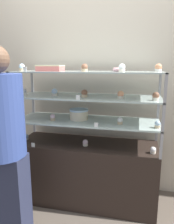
# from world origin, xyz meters

# --- Properties ---
(ground_plane) EXTENTS (20.00, 20.00, 0.00)m
(ground_plane) POSITION_xyz_m (0.00, 0.00, 0.00)
(ground_plane) COLOR brown
(back_wall) EXTENTS (8.00, 0.05, 2.60)m
(back_wall) POSITION_xyz_m (0.00, 0.40, 1.30)
(back_wall) COLOR beige
(back_wall) RESTS_ON ground_plane
(display_base) EXTENTS (1.48, 0.51, 0.67)m
(display_base) POSITION_xyz_m (0.00, 0.00, 0.34)
(display_base) COLOR black
(display_base) RESTS_ON ground_plane
(display_riser_lower) EXTENTS (1.48, 0.51, 0.25)m
(display_riser_lower) POSITION_xyz_m (0.00, 0.00, 0.91)
(display_riser_lower) COLOR #99999E
(display_riser_lower) RESTS_ON display_base
(display_riser_middle) EXTENTS (1.48, 0.51, 0.25)m
(display_riser_middle) POSITION_xyz_m (0.00, 0.00, 1.16)
(display_riser_middle) COLOR #99999E
(display_riser_middle) RESTS_ON display_riser_lower
(display_riser_upper) EXTENTS (1.48, 0.51, 0.25)m
(display_riser_upper) POSITION_xyz_m (0.00, 0.00, 1.42)
(display_riser_upper) COLOR #99999E
(display_riser_upper) RESTS_ON display_riser_middle
(layer_cake_centerpiece) EXTENTS (0.20, 0.20, 0.11)m
(layer_cake_centerpiece) POSITION_xyz_m (-0.09, 0.01, 0.98)
(layer_cake_centerpiece) COLOR beige
(layer_cake_centerpiece) RESTS_ON display_riser_lower
(sheet_cake_frosted) EXTENTS (0.26, 0.17, 0.06)m
(sheet_cake_frosted) POSITION_xyz_m (-0.37, -0.04, 1.46)
(sheet_cake_frosted) COLOR #C66660
(sheet_cake_frosted) RESTS_ON display_riser_upper
(cupcake_0) EXTENTS (0.06, 0.06, 0.07)m
(cupcake_0) POSITION_xyz_m (-0.69, -0.04, 0.70)
(cupcake_0) COLOR white
(cupcake_0) RESTS_ON display_base
(cupcake_1) EXTENTS (0.06, 0.06, 0.07)m
(cupcake_1) POSITION_xyz_m (-0.00, -0.08, 0.70)
(cupcake_1) COLOR beige
(cupcake_1) RESTS_ON display_base
(cupcake_2) EXTENTS (0.06, 0.06, 0.07)m
(cupcake_2) POSITION_xyz_m (0.67, -0.13, 0.70)
(cupcake_2) COLOR beige
(cupcake_2) RESTS_ON display_base
(price_tag_0) EXTENTS (0.04, 0.00, 0.04)m
(price_tag_0) POSITION_xyz_m (-0.51, -0.23, 0.70)
(price_tag_0) COLOR white
(price_tag_0) RESTS_ON display_base
(cupcake_3) EXTENTS (0.05, 0.05, 0.07)m
(cupcake_3) POSITION_xyz_m (-0.68, -0.11, 0.96)
(cupcake_3) COLOR #CCB28C
(cupcake_3) RESTS_ON display_riser_lower
(cupcake_4) EXTENTS (0.05, 0.05, 0.07)m
(cupcake_4) POSITION_xyz_m (-0.34, -0.09, 0.96)
(cupcake_4) COLOR #CCB28C
(cupcake_4) RESTS_ON display_riser_lower
(cupcake_5) EXTENTS (0.05, 0.05, 0.07)m
(cupcake_5) POSITION_xyz_m (0.35, -0.08, 0.96)
(cupcake_5) COLOR #CCB28C
(cupcake_5) RESTS_ON display_riser_lower
(cupcake_6) EXTENTS (0.05, 0.05, 0.07)m
(cupcake_6) POSITION_xyz_m (0.69, -0.13, 0.96)
(cupcake_6) COLOR #CCB28C
(cupcake_6) RESTS_ON display_riser_lower
(price_tag_1) EXTENTS (0.04, 0.00, 0.04)m
(price_tag_1) POSITION_xyz_m (0.14, -0.23, 0.95)
(price_tag_1) COLOR white
(price_tag_1) RESTS_ON display_riser_lower
(cupcake_7) EXTENTS (0.06, 0.06, 0.08)m
(cupcake_7) POSITION_xyz_m (-0.66, -0.08, 1.21)
(cupcake_7) COLOR white
(cupcake_7) RESTS_ON display_riser_middle
(cupcake_8) EXTENTS (0.06, 0.06, 0.08)m
(cupcake_8) POSITION_xyz_m (-0.33, -0.05, 1.21)
(cupcake_8) COLOR beige
(cupcake_8) RESTS_ON display_riser_middle
(cupcake_9) EXTENTS (0.06, 0.06, 0.08)m
(cupcake_9) POSITION_xyz_m (-0.01, -0.07, 1.21)
(cupcake_9) COLOR #CCB28C
(cupcake_9) RESTS_ON display_riser_middle
(cupcake_10) EXTENTS (0.06, 0.06, 0.08)m
(cupcake_10) POSITION_xyz_m (0.35, -0.09, 1.21)
(cupcake_10) COLOR beige
(cupcake_10) RESTS_ON display_riser_middle
(cupcake_11) EXTENTS (0.06, 0.06, 0.08)m
(cupcake_11) POSITION_xyz_m (0.66, -0.12, 1.21)
(cupcake_11) COLOR beige
(cupcake_11) RESTS_ON display_riser_middle
(price_tag_2) EXTENTS (0.04, 0.00, 0.04)m
(price_tag_2) POSITION_xyz_m (-0.03, -0.23, 1.20)
(price_tag_2) COLOR white
(price_tag_2) RESTS_ON display_riser_middle
(cupcake_12) EXTENTS (0.06, 0.06, 0.07)m
(cupcake_12) POSITION_xyz_m (-0.68, -0.05, 1.46)
(cupcake_12) COLOR #CCB28C
(cupcake_12) RESTS_ON display_riser_upper
(cupcake_13) EXTENTS (0.06, 0.06, 0.07)m
(cupcake_13) POSITION_xyz_m (0.00, -0.11, 1.46)
(cupcake_13) COLOR #CCB28C
(cupcake_13) RESTS_ON display_riser_upper
(cupcake_14) EXTENTS (0.06, 0.06, 0.07)m
(cupcake_14) POSITION_xyz_m (0.35, -0.06, 1.46)
(cupcake_14) COLOR beige
(cupcake_14) RESTS_ON display_riser_upper
(cupcake_15) EXTENTS (0.06, 0.06, 0.07)m
(cupcake_15) POSITION_xyz_m (0.67, -0.07, 1.46)
(cupcake_15) COLOR white
(cupcake_15) RESTS_ON display_riser_upper
(price_tag_3) EXTENTS (0.04, 0.00, 0.04)m
(price_tag_3) POSITION_xyz_m (-0.55, -0.23, 1.45)
(price_tag_3) COLOR white
(price_tag_3) RESTS_ON display_riser_upper
(donut_glazed) EXTENTS (0.12, 0.12, 0.04)m
(donut_glazed) POSITION_xyz_m (0.31, 0.03, 1.45)
(donut_glazed) COLOR #EFB2BC
(donut_glazed) RESTS_ON display_riser_upper
(customer_figure) EXTENTS (0.38, 0.38, 1.64)m
(customer_figure) POSITION_xyz_m (-0.56, -0.66, 0.88)
(customer_figure) COLOR #282D47
(customer_figure) RESTS_ON ground_plane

